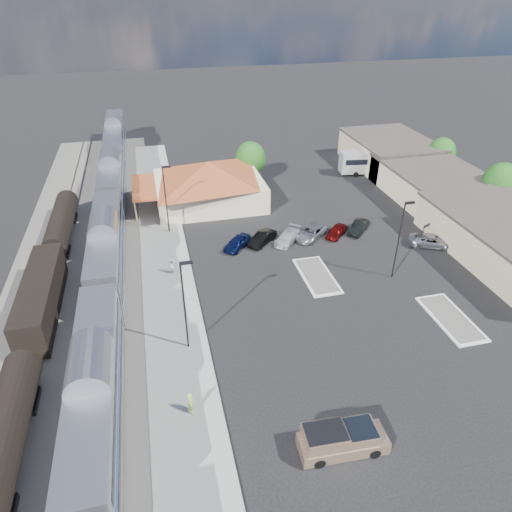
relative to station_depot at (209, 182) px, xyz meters
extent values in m
plane|color=black|center=(4.56, -24.00, -3.13)|extent=(280.00, 280.00, 0.00)
cube|color=#4C4944|center=(-16.44, -16.00, -3.07)|extent=(16.00, 100.00, 0.12)
cube|color=gray|center=(-7.44, -18.00, -3.04)|extent=(5.50, 92.00, 0.18)
cube|color=silver|center=(-13.44, -36.49, -0.08)|extent=(3.00, 20.00, 5.00)
cube|color=black|center=(-13.44, -36.49, -2.83)|extent=(2.20, 16.00, 0.60)
cube|color=silver|center=(-13.44, -15.49, -0.08)|extent=(3.00, 20.00, 5.00)
cube|color=black|center=(-13.44, -15.49, -2.83)|extent=(2.20, 16.00, 0.60)
cube|color=silver|center=(-13.44, 5.51, -0.08)|extent=(3.00, 20.00, 5.00)
cube|color=black|center=(-13.44, 5.51, -2.83)|extent=(2.20, 16.00, 0.60)
cube|color=silver|center=(-13.44, 26.51, -0.08)|extent=(3.00, 20.00, 5.00)
cube|color=black|center=(-13.44, 26.51, -2.83)|extent=(2.20, 16.00, 0.60)
cylinder|color=black|center=(-19.44, -38.03, -1.03)|extent=(2.80, 14.00, 2.80)
cube|color=black|center=(-19.44, -38.03, -2.83)|extent=(2.20, 12.00, 0.60)
cube|color=black|center=(-19.44, -22.03, -0.93)|extent=(2.80, 14.00, 3.60)
cube|color=black|center=(-19.44, -22.03, -2.83)|extent=(2.20, 12.00, 0.60)
cylinder|color=black|center=(-19.44, -6.03, -1.03)|extent=(2.80, 14.00, 2.80)
cube|color=black|center=(-19.44, -6.03, -2.83)|extent=(2.20, 12.00, 0.60)
cube|color=beige|center=(0.06, 0.00, -1.33)|extent=(15.00, 12.00, 3.60)
pyramid|color=brown|center=(0.06, 0.00, 1.77)|extent=(15.30, 12.24, 2.60)
cube|color=brown|center=(-9.04, 0.00, 0.17)|extent=(3.20, 9.60, 0.25)
cube|color=#C6B28C|center=(32.56, -6.00, -1.13)|extent=(12.00, 18.00, 4.00)
cube|color=#3F3833|center=(32.56, -6.00, 1.02)|extent=(12.40, 18.40, 0.30)
cube|color=#C6B28C|center=(32.56, 8.00, -0.88)|extent=(12.00, 16.00, 4.50)
cube|color=#3F3833|center=(32.56, 8.00, 1.52)|extent=(12.40, 16.40, 0.30)
cube|color=silver|center=(8.56, -22.00, -3.06)|extent=(3.30, 7.50, 0.15)
cube|color=#4C4944|center=(8.56, -22.00, -2.97)|extent=(2.70, 6.90, 0.10)
cube|color=silver|center=(18.56, -32.00, -3.06)|extent=(3.30, 7.50, 0.15)
cube|color=#4C4944|center=(18.56, -32.00, -2.97)|extent=(2.70, 6.90, 0.10)
cylinder|color=black|center=(-6.44, -30.00, 1.37)|extent=(0.16, 0.16, 9.00)
cube|color=black|center=(-5.94, -30.00, 5.72)|extent=(1.00, 0.25, 0.22)
cylinder|color=black|center=(-6.44, -8.00, 1.37)|extent=(0.16, 0.16, 9.00)
cube|color=black|center=(-5.94, -8.00, 5.72)|extent=(1.00, 0.25, 0.22)
cylinder|color=black|center=(16.56, -24.00, 1.37)|extent=(0.16, 0.16, 9.00)
cube|color=black|center=(17.06, -24.00, 5.72)|extent=(1.00, 0.25, 0.22)
cylinder|color=#382314|center=(38.56, -12.00, -1.70)|extent=(0.30, 0.30, 2.86)
ellipsoid|color=#174B15|center=(38.56, -12.00, 1.09)|extent=(4.94, 4.94, 5.46)
cylinder|color=#382314|center=(38.56, 2.00, -1.86)|extent=(0.30, 0.30, 2.55)
ellipsoid|color=#174B15|center=(38.56, 2.00, 0.64)|extent=(4.41, 4.41, 4.87)
cylinder|color=#382314|center=(7.56, 6.00, -1.77)|extent=(0.30, 0.30, 2.73)
ellipsoid|color=#174B15|center=(7.56, 6.00, 0.90)|extent=(4.71, 4.71, 5.21)
cube|color=tan|center=(2.82, -42.75, -2.52)|extent=(6.24, 2.52, 1.00)
cube|color=tan|center=(2.82, -42.75, -1.74)|extent=(2.43, 2.23, 1.06)
cube|color=tan|center=(2.82, -42.75, -1.62)|extent=(3.05, 2.26, 1.23)
cylinder|color=black|center=(4.74, -43.85, -2.73)|extent=(0.82, 0.35, 0.80)
cylinder|color=black|center=(4.83, -41.84, -2.73)|extent=(0.82, 0.35, 0.80)
cylinder|color=black|center=(0.81, -43.66, -2.73)|extent=(0.82, 0.35, 0.80)
cylinder|color=black|center=(0.91, -41.65, -2.73)|extent=(0.82, 0.35, 0.80)
imported|color=#AFB0B7|center=(24.43, -19.01, -2.39)|extent=(5.85, 4.39, 1.48)
cube|color=silver|center=(28.56, 4.87, -1.01)|extent=(12.09, 4.23, 3.36)
cube|color=black|center=(28.56, 4.87, -0.61)|extent=(11.16, 4.13, 0.89)
cylinder|color=black|center=(32.50, 3.14, -2.69)|extent=(0.92, 0.42, 0.89)
cylinder|color=black|center=(32.83, 5.42, -2.69)|extent=(0.92, 0.42, 0.89)
cylinder|color=black|center=(24.88, 4.23, -2.69)|extent=(0.92, 0.42, 0.89)
cylinder|color=black|center=(25.21, 6.52, -2.69)|extent=(0.92, 0.42, 0.89)
imported|color=#B7DC44|center=(-7.00, -37.23, -1.99)|extent=(0.49, 0.72, 1.93)
imported|color=silver|center=(-6.95, -17.92, -2.06)|extent=(0.82, 0.97, 1.78)
imported|color=#0D1745|center=(1.29, -13.85, -2.40)|extent=(4.17, 4.32, 1.46)
imported|color=black|center=(4.49, -13.55, -2.40)|extent=(4.32, 4.17, 1.47)
imported|color=white|center=(7.69, -13.85, -2.43)|extent=(4.67, 4.89, 1.40)
imported|color=#9C9EA5|center=(10.89, -13.55, -2.42)|extent=(5.39, 5.09, 1.41)
imported|color=maroon|center=(14.09, -13.85, -2.47)|extent=(3.85, 3.90, 1.33)
imported|color=black|center=(17.29, -13.55, -2.42)|extent=(4.07, 4.12, 1.42)
camera|label=1|loc=(-7.73, -60.88, 25.01)|focal=32.00mm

